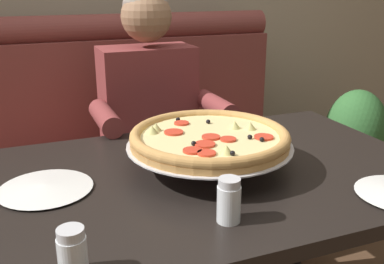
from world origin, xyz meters
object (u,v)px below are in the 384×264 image
shaker_pepper_flakes (229,203)px  shaker_oregano (73,255)px  booth_bench (130,170)px  plate_near_right (45,186)px  potted_plant (354,142)px  dining_table (200,199)px  pizza (210,138)px  diner_main (155,123)px

shaker_pepper_flakes → shaker_oregano: bearing=-169.3°
booth_bench → plate_near_right: size_ratio=6.76×
booth_bench → potted_plant: booth_bench is taller
shaker_pepper_flakes → potted_plant: size_ratio=0.15×
dining_table → potted_plant: size_ratio=1.99×
pizza → shaker_pepper_flakes: pizza is taller
pizza → shaker_oregano: 0.58m
booth_bench → dining_table: booth_bench is taller
shaker_oregano → shaker_pepper_flakes: bearing=10.7°
potted_plant → shaker_pepper_flakes: bearing=-141.1°
booth_bench → diner_main: (0.06, -0.27, 0.31)m
potted_plant → dining_table: bearing=-148.0°
diner_main → potted_plant: (1.27, 0.20, -0.32)m
diner_main → potted_plant: 1.33m
dining_table → shaker_pepper_flakes: (-0.05, -0.28, 0.13)m
diner_main → shaker_pepper_flakes: diner_main is taller
booth_bench → shaker_pepper_flakes: size_ratio=15.70×
diner_main → shaker_oregano: (-0.47, -0.98, 0.08)m
shaker_pepper_flakes → potted_plant: bearing=38.9°
booth_bench → pizza: bearing=-87.5°
diner_main → potted_plant: diner_main is taller
shaker_oregano → dining_table: bearing=40.5°
dining_table → booth_bench: bearing=90.0°
dining_table → pizza: 0.19m
booth_bench → potted_plant: (1.33, -0.06, -0.01)m
booth_bench → shaker_pepper_flakes: bearing=-92.3°
dining_table → plate_near_right: 0.44m
shaker_oregano → pizza: bearing=39.8°
shaker_oregano → potted_plant: 2.14m
diner_main → plate_near_right: 0.76m
dining_table → plate_near_right: (-0.43, 0.05, 0.10)m
plate_near_right → diner_main: bearing=50.2°
shaker_oregano → booth_bench: bearing=71.9°
plate_near_right → potted_plant: (1.76, 0.79, -0.37)m
shaker_pepper_flakes → potted_plant: (1.38, 1.11, -0.41)m
shaker_pepper_flakes → shaker_oregano: 0.37m
plate_near_right → pizza: bearing=-2.9°
diner_main → shaker_oregano: size_ratio=13.20×
diner_main → plate_near_right: diner_main is taller
pizza → shaker_pepper_flakes: size_ratio=4.53×
diner_main → shaker_pepper_flakes: bearing=-96.6°
shaker_pepper_flakes → booth_bench: bearing=87.7°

